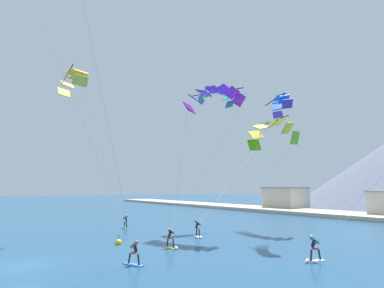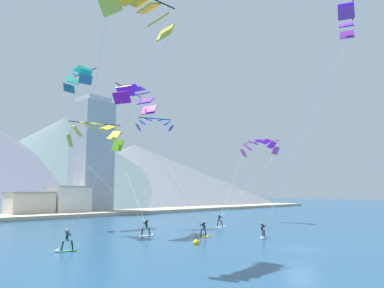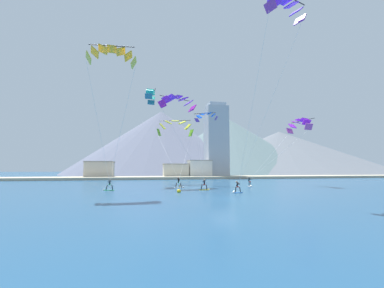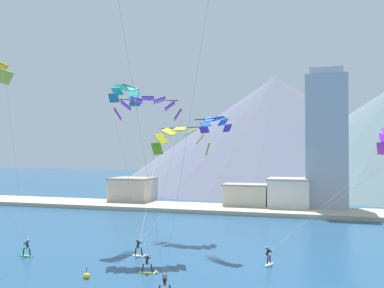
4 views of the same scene
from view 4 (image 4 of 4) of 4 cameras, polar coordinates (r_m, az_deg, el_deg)
kitesurfer_near_trail at (r=40.85m, az=10.09°, el=-14.94°), size 0.68×1.78×1.78m
kitesurfer_mid_center at (r=46.74m, az=-21.35°, el=-13.12°), size 1.77×0.60×1.76m
kitesurfer_far_left at (r=43.80m, az=-6.95°, el=-13.98°), size 1.78×0.88×1.79m
kitesurfer_far_right at (r=38.09m, az=-5.67°, el=-16.06°), size 1.77×0.62×1.72m
parafoil_kite_far_left at (r=52.77m, az=-1.51°, el=0.78°), size 7.79×12.36×12.10m
parafoil_kite_far_right at (r=45.03m, az=-5.89°, el=5.06°), size 7.20×9.43×14.79m
parafoil_kite_distant_high_outer at (r=51.21m, az=-8.78°, el=6.80°), size 2.10×5.14×2.30m
parafoil_kite_distant_low_drift at (r=46.49m, az=2.94°, el=2.86°), size 4.56×3.80×1.83m
race_marker_buoy at (r=37.65m, az=-13.88°, el=-16.75°), size 0.56×0.56×1.02m
shoreline_strip at (r=75.39m, az=5.46°, el=-8.65°), size 180.00×10.00×0.70m
shore_building_harbour_front at (r=85.86m, az=-7.90°, el=-6.19°), size 8.14×7.17×5.20m
shore_building_promenade_mid at (r=78.00m, az=7.21°, el=-6.96°), size 8.01×4.97×4.55m
shore_building_quay_east at (r=77.33m, az=12.83°, el=-6.57°), size 7.21×6.62×5.70m
highrise_tower at (r=78.86m, az=17.49°, el=0.38°), size 7.00×7.00×24.87m
mountain_peak_west_ridge at (r=135.20m, az=11.05°, el=1.75°), size 98.07×98.07×33.67m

